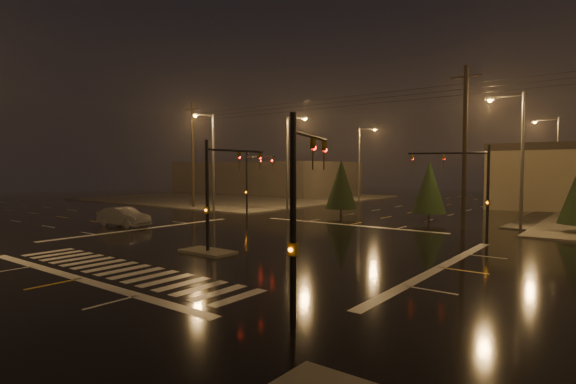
# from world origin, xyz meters

# --- Properties ---
(ground) EXTENTS (140.00, 140.00, 0.00)m
(ground) POSITION_xyz_m (0.00, 0.00, 0.00)
(ground) COLOR black
(ground) RESTS_ON ground
(sidewalk_nw) EXTENTS (36.00, 36.00, 0.12)m
(sidewalk_nw) POSITION_xyz_m (-30.00, 30.00, 0.06)
(sidewalk_nw) COLOR #494741
(sidewalk_nw) RESTS_ON ground
(median_island) EXTENTS (3.00, 1.60, 0.15)m
(median_island) POSITION_xyz_m (0.00, -4.00, 0.07)
(median_island) COLOR #494741
(median_island) RESTS_ON ground
(crosswalk) EXTENTS (15.00, 2.60, 0.01)m
(crosswalk) POSITION_xyz_m (0.00, -9.00, 0.01)
(crosswalk) COLOR beige
(crosswalk) RESTS_ON ground
(stop_bar_near) EXTENTS (16.00, 0.50, 0.01)m
(stop_bar_near) POSITION_xyz_m (0.00, -11.00, 0.01)
(stop_bar_near) COLOR beige
(stop_bar_near) RESTS_ON ground
(stop_bar_far) EXTENTS (16.00, 0.50, 0.01)m
(stop_bar_far) POSITION_xyz_m (0.00, 11.00, 0.01)
(stop_bar_far) COLOR beige
(stop_bar_far) RESTS_ON ground
(commercial_block) EXTENTS (30.00, 18.00, 5.60)m
(commercial_block) POSITION_xyz_m (-35.00, 42.00, 2.80)
(commercial_block) COLOR #3B3734
(commercial_block) RESTS_ON ground
(signal_mast_median) EXTENTS (0.25, 4.59, 6.00)m
(signal_mast_median) POSITION_xyz_m (0.00, -3.07, 3.75)
(signal_mast_median) COLOR black
(signal_mast_median) RESTS_ON ground
(signal_mast_ne) EXTENTS (4.84, 1.86, 6.00)m
(signal_mast_ne) POSITION_xyz_m (9.50, 10.14, 3.79)
(signal_mast_ne) COLOR black
(signal_mast_ne) RESTS_ON ground
(signal_mast_nw) EXTENTS (4.84, 1.86, 6.00)m
(signal_mast_nw) POSITION_xyz_m (-9.50, 10.14, 3.79)
(signal_mast_nw) COLOR black
(signal_mast_nw) RESTS_ON ground
(signal_mast_se) EXTENTS (1.55, 3.87, 6.00)m
(signal_mast_se) POSITION_xyz_m (10.23, -9.75, 3.71)
(signal_mast_se) COLOR black
(signal_mast_se) RESTS_ON ground
(streetlight_1) EXTENTS (2.77, 0.32, 10.00)m
(streetlight_1) POSITION_xyz_m (-11.18, 18.00, 5.80)
(streetlight_1) COLOR #38383A
(streetlight_1) RESTS_ON ground
(streetlight_2) EXTENTS (2.77, 0.32, 10.00)m
(streetlight_2) POSITION_xyz_m (-11.18, 34.00, 5.80)
(streetlight_2) COLOR #38383A
(streetlight_2) RESTS_ON ground
(streetlight_3) EXTENTS (2.77, 0.32, 10.00)m
(streetlight_3) POSITION_xyz_m (11.18, 16.00, 5.80)
(streetlight_3) COLOR #38383A
(streetlight_3) RESTS_ON ground
(streetlight_4) EXTENTS (2.77, 0.32, 10.00)m
(streetlight_4) POSITION_xyz_m (11.18, 36.00, 5.80)
(streetlight_4) COLOR #38383A
(streetlight_4) RESTS_ON ground
(streetlight_5) EXTENTS (0.32, 2.77, 10.00)m
(streetlight_5) POSITION_xyz_m (-16.00, 11.18, 5.80)
(streetlight_5) COLOR #38383A
(streetlight_5) RESTS_ON ground
(utility_pole_0) EXTENTS (2.20, 0.32, 12.00)m
(utility_pole_0) POSITION_xyz_m (-22.00, 14.00, 6.13)
(utility_pole_0) COLOR black
(utility_pole_0) RESTS_ON ground
(utility_pole_1) EXTENTS (2.20, 0.32, 12.00)m
(utility_pole_1) POSITION_xyz_m (8.00, 14.00, 6.13)
(utility_pole_1) COLOR black
(utility_pole_1) RESTS_ON ground
(conifer_3) EXTENTS (2.98, 2.98, 5.36)m
(conifer_3) POSITION_xyz_m (-4.04, 16.67, 3.03)
(conifer_3) COLOR black
(conifer_3) RESTS_ON ground
(conifer_4) EXTENTS (2.84, 2.84, 5.14)m
(conifer_4) POSITION_xyz_m (4.20, 17.36, 2.92)
(conifer_4) COLOR black
(conifer_4) RESTS_ON ground
(car_crossing) EXTENTS (4.71, 2.11, 1.50)m
(car_crossing) POSITION_xyz_m (-13.43, -0.38, 0.75)
(car_crossing) COLOR slate
(car_crossing) RESTS_ON ground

